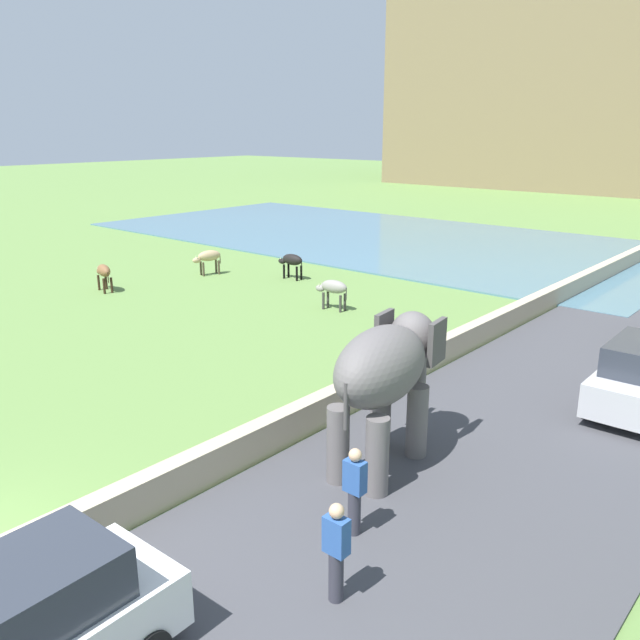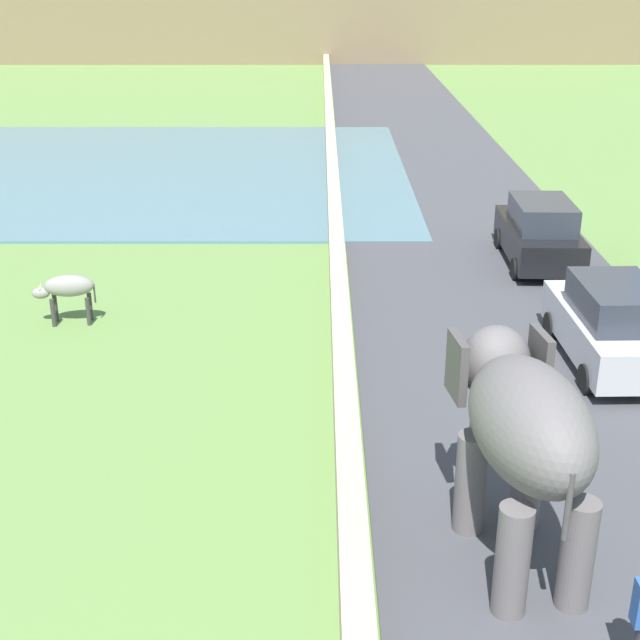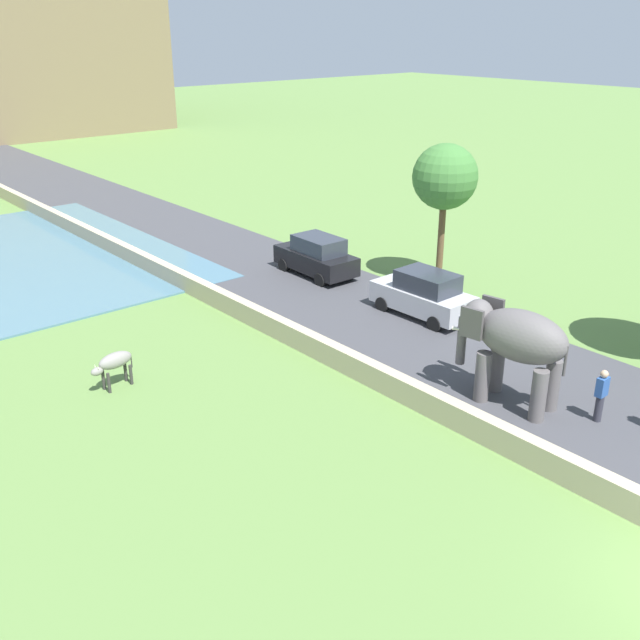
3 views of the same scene
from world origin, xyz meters
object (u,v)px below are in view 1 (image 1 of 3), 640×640
elephant (386,372)px  cow_tan (208,257)px  person_beside_elephant (355,490)px  cow_black (292,261)px  cow_grey (333,288)px  cow_brown (104,272)px  person_trailing (336,551)px

elephant → cow_tan: elephant is taller
person_beside_elephant → cow_black: bearing=136.1°
cow_grey → person_beside_elephant: bearing=-49.0°
person_beside_elephant → cow_tan: 21.02m
elephant → cow_grey: size_ratio=2.52×
cow_brown → cow_black: same height
person_trailing → cow_black: (-14.80, 14.91, -0.04)m
person_trailing → cow_tan: person_trailing is taller
person_beside_elephant → cow_brown: bearing=160.1°
person_trailing → elephant: bearing=115.8°
person_trailing → cow_tan: (-18.33, 13.02, -0.04)m
person_trailing → cow_black: 21.01m
elephant → cow_black: bearing=139.3°
person_beside_elephant → cow_tan: person_beside_elephant is taller
elephant → person_trailing: bearing=-64.2°
cow_grey → cow_black: 5.47m
person_beside_elephant → cow_grey: bearing=131.0°
cow_tan → cow_black: same height
person_trailing → cow_grey: person_trailing is taller
person_beside_elephant → cow_brown: size_ratio=1.15×
person_beside_elephant → cow_tan: (-17.55, 11.58, -0.04)m
cow_brown → cow_grey: size_ratio=1.01×
cow_tan → person_beside_elephant: bearing=-33.4°
person_trailing → cow_brown: person_trailing is taller
person_trailing → cow_tan: 22.48m
elephant → cow_black: elephant is taller
cow_grey → cow_tan: (-8.25, 0.88, 0.00)m
person_beside_elephant → cow_black: person_beside_elephant is taller
cow_tan → elephant: bearing=-29.3°
cow_brown → cow_tan: bearing=80.2°
person_trailing → cow_brown: 20.83m
cow_grey → elephant: bearing=-45.4°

